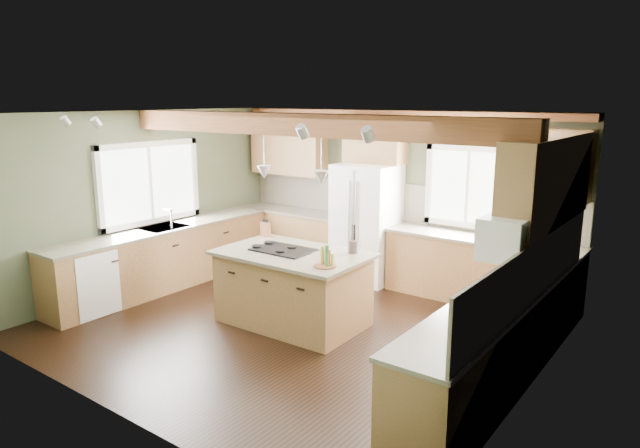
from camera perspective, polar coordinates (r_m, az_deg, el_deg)
The scene contains 37 objects.
floor at distance 7.19m, azimuth -2.53°, elevation -10.21°, with size 5.60×5.60×0.00m, color black.
ceiling at distance 6.63m, azimuth -2.75°, elevation 10.98°, with size 5.60×5.60×0.00m, color silver.
wall_back at distance 8.83m, azimuth 7.65°, elevation 2.80°, with size 5.60×5.60×0.00m, color #444C36.
wall_left at distance 8.80m, azimuth -16.95°, elevation 2.33°, with size 5.00×5.00×0.00m, color #444C36.
wall_right at distance 5.52m, azimuth 20.60°, elevation -3.83°, with size 5.00×5.00×0.00m, color #444C36.
ceiling_beam at distance 6.70m, azimuth -2.24°, elevation 9.89°, with size 5.55×0.26×0.26m, color #5D2D1A.
soffit_trim at distance 8.62m, azimuth 7.56°, elevation 10.86°, with size 5.55×0.20×0.10m, color #5D2D1A.
backsplash_back at distance 8.84m, azimuth 7.58°, elevation 2.22°, with size 5.58×0.03×0.58m, color brown.
backsplash_right at distance 5.60m, azimuth 20.53°, elevation -4.57°, with size 0.03×3.70×0.58m, color brown.
base_cab_back_left at distance 9.75m, azimuth -2.61°, elevation -1.34°, with size 2.02×0.60×0.88m, color brown.
counter_back_left at distance 9.65m, azimuth -2.63°, elevation 1.31°, with size 2.06×0.64×0.04m, color #4E4839.
base_cab_back_right at distance 8.16m, azimuth 15.65°, elevation -4.59°, with size 2.62×0.60×0.88m, color brown.
counter_back_right at distance 8.04m, azimuth 15.84°, elevation -1.45°, with size 2.66×0.64×0.04m, color #4E4839.
base_cab_left at distance 8.78m, azimuth -15.16°, elevation -3.35°, with size 0.60×3.70×0.88m, color brown.
counter_left at distance 8.67m, azimuth -15.33°, elevation -0.42°, with size 0.64×3.74×0.04m, color #4E4839.
base_cab_right at distance 5.94m, azimuth 17.26°, elevation -11.27°, with size 0.60×3.70×0.88m, color brown.
counter_right at distance 5.77m, azimuth 17.56°, elevation -7.08°, with size 0.64×3.74×0.04m, color #4E4839.
upper_cab_back_left at distance 9.72m, azimuth -3.15°, elevation 7.65°, with size 1.40×0.35×0.90m, color brown.
upper_cab_over_fridge at distance 8.73m, azimuth 5.51°, elevation 8.36°, with size 0.96×0.35×0.70m, color brown.
upper_cab_right at distance 6.29m, azimuth 21.83°, elevation 4.07°, with size 0.35×2.20×0.90m, color brown.
upper_cab_back_corner at distance 7.74m, azimuth 22.26°, elevation 5.47°, with size 0.90×0.35×0.90m, color brown.
window_left at distance 8.77m, azimuth -16.72°, elevation 3.97°, with size 0.04×1.60×1.05m, color white.
window_back at distance 8.29m, azimuth 14.61°, elevation 3.62°, with size 1.10×0.04×1.00m, color white.
sink at distance 8.67m, azimuth -15.34°, elevation -0.39°, with size 0.50×0.65×0.03m, color #262628.
faucet at distance 8.50m, azimuth -14.64°, elevation 0.40°, with size 0.02×0.02×0.28m, color #B2B2B7.
dishwasher at distance 8.08m, azimuth -22.35°, elevation -5.34°, with size 0.60×0.60×0.84m, color white.
oven at distance 4.85m, azimuth 11.76°, elevation -16.73°, with size 0.60×0.72×0.84m, color white.
microwave at distance 5.47m, azimuth 18.45°, elevation -1.10°, with size 0.40×0.70×0.38m, color white.
pendant_left at distance 7.09m, azimuth -5.60°, elevation 5.20°, with size 0.18×0.18×0.16m, color #B2B2B7.
pendant_right at distance 6.56m, azimuth 0.11°, elevation 4.67°, with size 0.18×0.18×0.16m, color #B2B2B7.
refrigerator at distance 8.74m, azimuth 4.64°, elevation 0.09°, with size 0.90×0.74×1.80m, color white.
island at distance 7.15m, azimuth -2.73°, elevation -6.55°, with size 1.72×1.05×0.88m, color brown.
island_top at distance 7.02m, azimuth -2.77°, elevation -3.00°, with size 1.83×1.17×0.04m, color #4E4839.
cooktop at distance 7.10m, azimuth -3.68°, elevation -2.59°, with size 0.75×0.50×0.02m, color black.
knife_block at distance 7.83m, azimuth -5.48°, elevation -0.52°, with size 0.12×0.09×0.19m, color brown.
utensil_crock at distance 6.97m, azimuth 3.30°, elevation -2.27°, with size 0.12×0.12×0.16m, color #433936.
bottle_tray at distance 6.40m, azimuth 0.49°, elevation -3.22°, with size 0.27×0.27×0.24m, color brown, non-canonical shape.
Camera 1 is at (4.19, -5.14, 2.78)m, focal length 32.00 mm.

